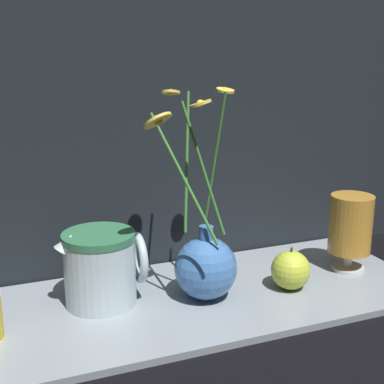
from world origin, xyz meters
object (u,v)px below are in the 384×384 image
object	(u,v)px
tea_glass	(352,226)
orange_fruit	(291,270)
ceramic_pitcher	(101,265)
vase_with_flowers	(205,263)

from	to	relation	value
tea_glass	orange_fruit	bearing A→B (deg)	-168.56
ceramic_pitcher	tea_glass	world-z (taller)	tea_glass
ceramic_pitcher	orange_fruit	distance (m)	0.34
ceramic_pitcher	tea_glass	size ratio (longest dim) A/B	0.98
vase_with_flowers	ceramic_pitcher	world-z (taller)	vase_with_flowers
orange_fruit	ceramic_pitcher	bearing A→B (deg)	168.07
vase_with_flowers	tea_glass	size ratio (longest dim) A/B	2.39
vase_with_flowers	orange_fruit	size ratio (longest dim) A/B	4.57
vase_with_flowers	ceramic_pitcher	distance (m)	0.18
tea_glass	orange_fruit	size ratio (longest dim) A/B	1.91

